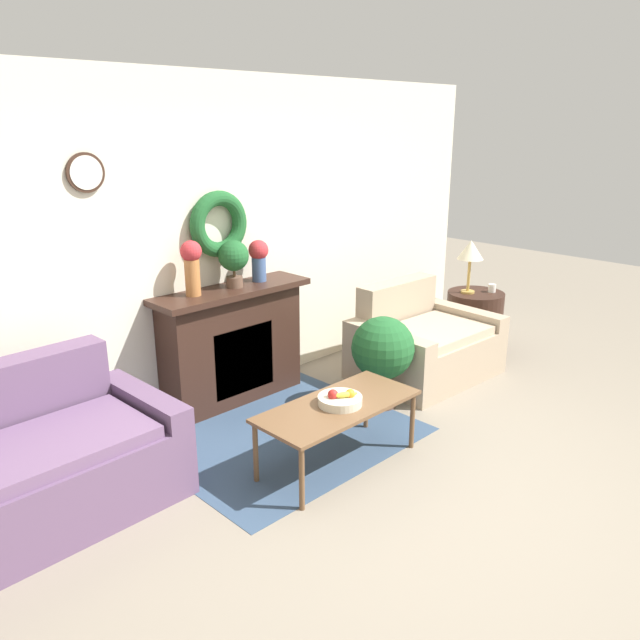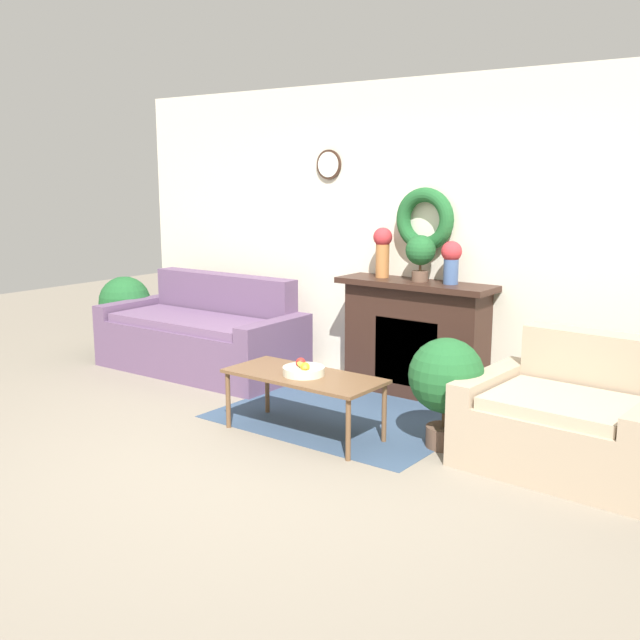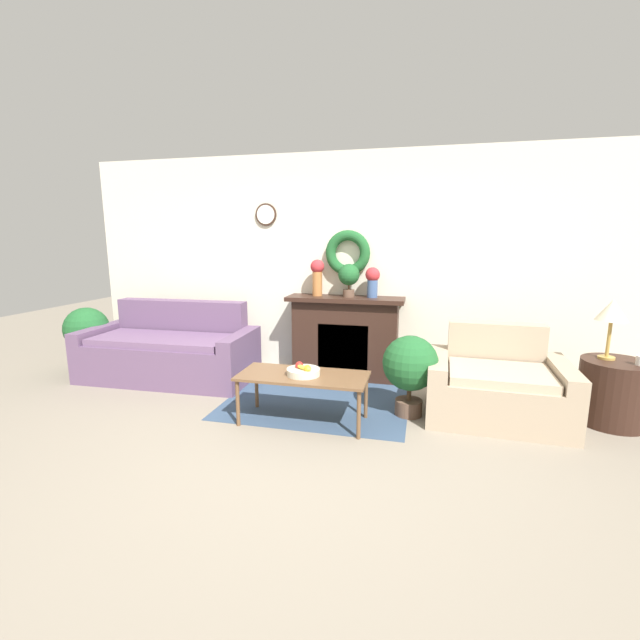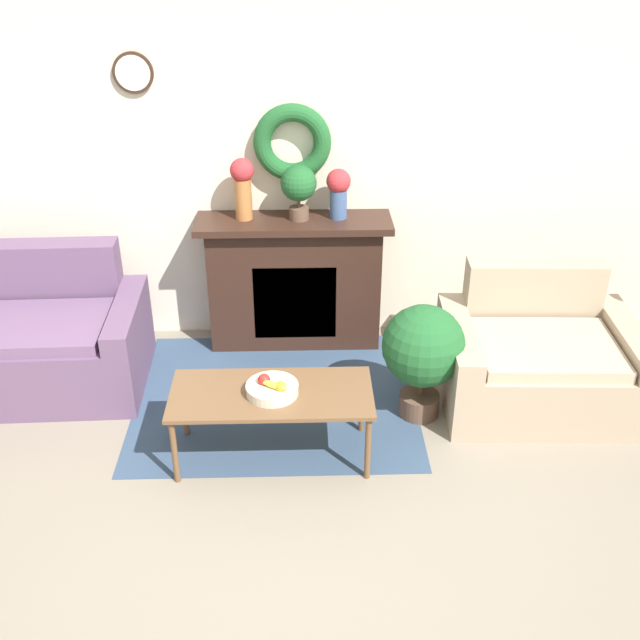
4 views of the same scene
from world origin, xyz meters
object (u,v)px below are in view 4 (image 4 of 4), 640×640
fruit_bowl (272,388)px  vase_on_mantel_right (338,190)px  fireplace (295,281)px  coffee_table (271,398)px  potted_plant_floor_by_loveseat (423,350)px  loveseat_right (538,359)px  potted_plant_on_mantel (299,186)px  vase_on_mantel_left (243,184)px

fruit_bowl → vase_on_mantel_right: 1.63m
fireplace → coffee_table: fireplace is taller
fireplace → potted_plant_floor_by_loveseat: (0.81, -0.98, -0.02)m
coffee_table → vase_on_mantel_right: bearing=71.8°
loveseat_right → fruit_bowl: size_ratio=4.24×
coffee_table → potted_plant_on_mantel: size_ratio=3.04×
fireplace → potted_plant_floor_by_loveseat: size_ratio=1.78×
vase_on_mantel_left → potted_plant_floor_by_loveseat: 1.71m
fireplace → vase_on_mantel_right: (0.32, 0.01, 0.70)m
fireplace → potted_plant_on_mantel: (0.04, -0.01, 0.74)m
fruit_bowl → vase_on_mantel_right: vase_on_mantel_right is taller
fruit_bowl → vase_on_mantel_left: size_ratio=0.70×
fruit_bowl → coffee_table: bearing=117.9°
vase_on_mantel_left → potted_plant_on_mantel: vase_on_mantel_left is taller
potted_plant_floor_by_loveseat → coffee_table: bearing=-157.3°
potted_plant_on_mantel → vase_on_mantel_left: bearing=177.1°
vase_on_mantel_left → potted_plant_floor_by_loveseat: (1.16, -0.99, -0.77)m
fireplace → fruit_bowl: fireplace is taller
coffee_table → potted_plant_on_mantel: (0.18, 1.36, 0.83)m
vase_on_mantel_left → vase_on_mantel_right: vase_on_mantel_left is taller
fireplace → vase_on_mantel_right: 0.77m
potted_plant_floor_by_loveseat → fruit_bowl: bearing=-156.5°
vase_on_mantel_right → potted_plant_floor_by_loveseat: 1.32m
loveseat_right → potted_plant_on_mantel: (-1.59, 0.78, 0.95)m
loveseat_right → potted_plant_floor_by_loveseat: loveseat_right is taller
fireplace → fruit_bowl: (-0.13, -1.39, -0.01)m
fruit_bowl → vase_on_mantel_right: bearing=72.3°
vase_on_mantel_left → potted_plant_floor_by_loveseat: vase_on_mantel_left is taller
potted_plant_on_mantel → potted_plant_floor_by_loveseat: (0.77, -0.97, -0.76)m
loveseat_right → fruit_bowl: loveseat_right is taller
fruit_bowl → potted_plant_on_mantel: 1.58m
fruit_bowl → potted_plant_on_mantel: size_ratio=0.78×
loveseat_right → coffee_table: size_ratio=1.09×
vase_on_mantel_left → fireplace: bearing=-0.9°
potted_plant_floor_by_loveseat → fireplace: bearing=129.6°
loveseat_right → vase_on_mantel_left: bearing=160.2°
fireplace → potted_plant_on_mantel: potted_plant_on_mantel is taller
fruit_bowl → potted_plant_floor_by_loveseat: (0.94, 0.41, -0.01)m
fireplace → fruit_bowl: 1.40m
fruit_bowl → potted_plant_floor_by_loveseat: potted_plant_floor_by_loveseat is taller
fruit_bowl → fireplace: bearing=84.7°
coffee_table → potted_plant_on_mantel: bearing=82.7°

